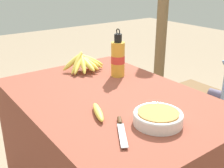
% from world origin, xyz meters
% --- Properties ---
extents(market_counter, '(1.27, 0.90, 0.80)m').
position_xyz_m(market_counter, '(0.00, 0.00, 0.40)').
color(market_counter, brown).
rests_on(market_counter, ground_plane).
extents(banana_bunch_ripe, '(0.20, 0.30, 0.14)m').
position_xyz_m(banana_bunch_ripe, '(-0.44, 0.10, 0.86)').
color(banana_bunch_ripe, '#4C381E').
rests_on(banana_bunch_ripe, market_counter).
extents(serving_bowl, '(0.22, 0.22, 0.06)m').
position_xyz_m(serving_bowl, '(0.37, -0.01, 0.83)').
color(serving_bowl, white).
rests_on(serving_bowl, market_counter).
extents(water_bottle, '(0.09, 0.09, 0.31)m').
position_xyz_m(water_bottle, '(-0.23, 0.23, 0.92)').
color(water_bottle, gold).
rests_on(water_bottle, market_counter).
extents(loose_banana_front, '(0.18, 0.10, 0.03)m').
position_xyz_m(loose_banana_front, '(0.15, -0.18, 0.82)').
color(loose_banana_front, '#E0C64C').
rests_on(loose_banana_front, market_counter).
extents(knife, '(0.21, 0.15, 0.02)m').
position_xyz_m(knife, '(0.31, -0.17, 0.81)').
color(knife, '#BCBCC1').
rests_on(knife, market_counter).
extents(support_post_near, '(0.12, 0.12, 2.23)m').
position_xyz_m(support_post_near, '(-1.00, 1.40, 1.11)').
color(support_post_near, brown).
rests_on(support_post_near, ground_plane).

